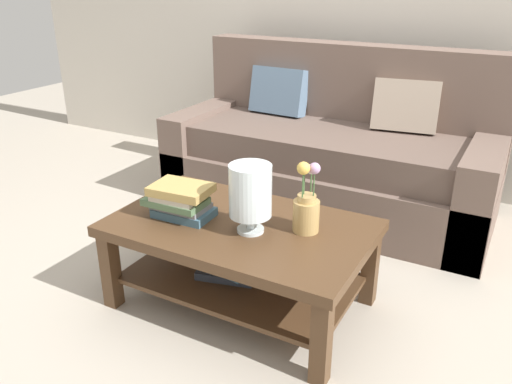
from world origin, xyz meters
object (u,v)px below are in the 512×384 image
(coffee_table, at_px, (240,246))
(book_stack_main, at_px, (181,200))
(glass_hurricane_vase, at_px, (250,192))
(flower_pitcher, at_px, (307,206))
(couch, at_px, (332,155))

(coffee_table, relative_size, book_stack_main, 3.79)
(glass_hurricane_vase, distance_m, flower_pitcher, 0.26)
(coffee_table, xyz_separation_m, flower_pitcher, (0.30, 0.08, 0.24))
(couch, distance_m, book_stack_main, 1.40)
(book_stack_main, bearing_deg, couch, 80.48)
(couch, bearing_deg, coffee_table, -88.01)
(glass_hurricane_vase, bearing_deg, book_stack_main, -176.02)
(coffee_table, relative_size, flower_pitcher, 3.54)
(coffee_table, relative_size, glass_hurricane_vase, 3.79)
(coffee_table, distance_m, flower_pitcher, 0.39)
(glass_hurricane_vase, bearing_deg, coffee_table, 151.38)
(couch, xyz_separation_m, flower_pitcher, (0.34, -1.22, 0.19))
(glass_hurricane_vase, bearing_deg, flower_pitcher, 29.98)
(couch, height_order, flower_pitcher, couch)
(coffee_table, height_order, flower_pitcher, flower_pitcher)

